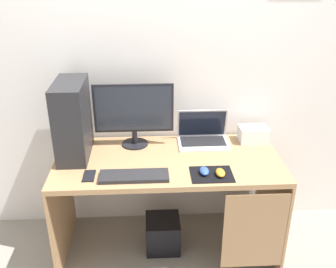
{
  "coord_description": "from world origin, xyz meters",
  "views": [
    {
      "loc": [
        -0.12,
        -2.24,
        1.97
      ],
      "look_at": [
        0.0,
        0.0,
        0.92
      ],
      "focal_mm": 41.37,
      "sensor_mm": 36.0,
      "label": 1
    }
  ],
  "objects_px": {
    "keyboard": "(134,176)",
    "mouse_left": "(204,171)",
    "pc_tower": "(73,120)",
    "cell_phone": "(89,176)",
    "monitor": "(134,113)",
    "laptop": "(203,136)",
    "subwoofer": "(163,233)",
    "projector": "(253,134)",
    "mouse_right": "(220,173)"
  },
  "relations": [
    {
      "from": "keyboard",
      "to": "subwoofer",
      "type": "xyz_separation_m",
      "value": [
        0.18,
        0.22,
        -0.63
      ]
    },
    {
      "from": "pc_tower",
      "to": "monitor",
      "type": "xyz_separation_m",
      "value": [
        0.39,
        0.12,
        -0.01
      ]
    },
    {
      "from": "laptop",
      "to": "subwoofer",
      "type": "relative_size",
      "value": 1.47
    },
    {
      "from": "projector",
      "to": "subwoofer",
      "type": "height_order",
      "value": "projector"
    },
    {
      "from": "monitor",
      "to": "subwoofer",
      "type": "distance_m",
      "value": 0.91
    },
    {
      "from": "monitor",
      "to": "mouse_right",
      "type": "bearing_deg",
      "value": -40.06
    },
    {
      "from": "pc_tower",
      "to": "mouse_right",
      "type": "relative_size",
      "value": 5.3
    },
    {
      "from": "pc_tower",
      "to": "monitor",
      "type": "distance_m",
      "value": 0.41
    },
    {
      "from": "keyboard",
      "to": "cell_phone",
      "type": "bearing_deg",
      "value": 174.16
    },
    {
      "from": "mouse_left",
      "to": "projector",
      "type": "bearing_deg",
      "value": 46.72
    },
    {
      "from": "cell_phone",
      "to": "subwoofer",
      "type": "distance_m",
      "value": 0.79
    },
    {
      "from": "pc_tower",
      "to": "cell_phone",
      "type": "bearing_deg",
      "value": -67.06
    },
    {
      "from": "pc_tower",
      "to": "cell_phone",
      "type": "distance_m",
      "value": 0.4
    },
    {
      "from": "pc_tower",
      "to": "laptop",
      "type": "distance_m",
      "value": 0.91
    },
    {
      "from": "laptop",
      "to": "cell_phone",
      "type": "relative_size",
      "value": 2.74
    },
    {
      "from": "laptop",
      "to": "mouse_right",
      "type": "xyz_separation_m",
      "value": [
        0.04,
        -0.47,
        -0.02
      ]
    },
    {
      "from": "keyboard",
      "to": "mouse_right",
      "type": "relative_size",
      "value": 4.38
    },
    {
      "from": "pc_tower",
      "to": "monitor",
      "type": "relative_size",
      "value": 0.94
    },
    {
      "from": "monitor",
      "to": "mouse_left",
      "type": "height_order",
      "value": "monitor"
    },
    {
      "from": "laptop",
      "to": "cell_phone",
      "type": "distance_m",
      "value": 0.87
    },
    {
      "from": "keyboard",
      "to": "mouse_left",
      "type": "xyz_separation_m",
      "value": [
        0.43,
        0.02,
        0.01
      ]
    },
    {
      "from": "keyboard",
      "to": "laptop",
      "type": "bearing_deg",
      "value": 43.97
    },
    {
      "from": "monitor",
      "to": "laptop",
      "type": "height_order",
      "value": "monitor"
    },
    {
      "from": "mouse_left",
      "to": "cell_phone",
      "type": "relative_size",
      "value": 0.74
    },
    {
      "from": "monitor",
      "to": "mouse_left",
      "type": "bearing_deg",
      "value": -44.04
    },
    {
      "from": "mouse_right",
      "to": "cell_phone",
      "type": "xyz_separation_m",
      "value": [
        -0.8,
        0.03,
        -0.02
      ]
    },
    {
      "from": "monitor",
      "to": "subwoofer",
      "type": "bearing_deg",
      "value": -50.06
    },
    {
      "from": "laptop",
      "to": "cell_phone",
      "type": "xyz_separation_m",
      "value": [
        -0.75,
        -0.44,
        -0.04
      ]
    },
    {
      "from": "monitor",
      "to": "projector",
      "type": "height_order",
      "value": "monitor"
    },
    {
      "from": "projector",
      "to": "subwoofer",
      "type": "relative_size",
      "value": 0.82
    },
    {
      "from": "mouse_left",
      "to": "mouse_right",
      "type": "bearing_deg",
      "value": -14.74
    },
    {
      "from": "laptop",
      "to": "mouse_left",
      "type": "relative_size",
      "value": 3.72
    },
    {
      "from": "mouse_right",
      "to": "cell_phone",
      "type": "height_order",
      "value": "mouse_right"
    },
    {
      "from": "mouse_right",
      "to": "projector",
      "type": "bearing_deg",
      "value": 55.55
    },
    {
      "from": "cell_phone",
      "to": "subwoofer",
      "type": "height_order",
      "value": "cell_phone"
    },
    {
      "from": "laptop",
      "to": "mouse_left",
      "type": "height_order",
      "value": "laptop"
    },
    {
      "from": "pc_tower",
      "to": "projector",
      "type": "xyz_separation_m",
      "value": [
        1.24,
        0.14,
        -0.2
      ]
    },
    {
      "from": "projector",
      "to": "keyboard",
      "type": "distance_m",
      "value": 0.96
    },
    {
      "from": "pc_tower",
      "to": "laptop",
      "type": "height_order",
      "value": "pc_tower"
    },
    {
      "from": "pc_tower",
      "to": "mouse_left",
      "type": "height_order",
      "value": "pc_tower"
    },
    {
      "from": "pc_tower",
      "to": "projector",
      "type": "height_order",
      "value": "pc_tower"
    },
    {
      "from": "monitor",
      "to": "laptop",
      "type": "relative_size",
      "value": 1.52
    },
    {
      "from": "mouse_right",
      "to": "cell_phone",
      "type": "distance_m",
      "value": 0.8
    },
    {
      "from": "mouse_left",
      "to": "monitor",
      "type": "bearing_deg",
      "value": 135.96
    },
    {
      "from": "keyboard",
      "to": "mouse_left",
      "type": "distance_m",
      "value": 0.43
    },
    {
      "from": "mouse_left",
      "to": "cell_phone",
      "type": "xyz_separation_m",
      "value": [
        -0.7,
        0.01,
        -0.02
      ]
    },
    {
      "from": "monitor",
      "to": "keyboard",
      "type": "xyz_separation_m",
      "value": [
        0.0,
        -0.44,
        -0.23
      ]
    },
    {
      "from": "pc_tower",
      "to": "monitor",
      "type": "height_order",
      "value": "pc_tower"
    },
    {
      "from": "mouse_right",
      "to": "mouse_left",
      "type": "bearing_deg",
      "value": 165.26
    },
    {
      "from": "pc_tower",
      "to": "cell_phone",
      "type": "height_order",
      "value": "pc_tower"
    }
  ]
}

